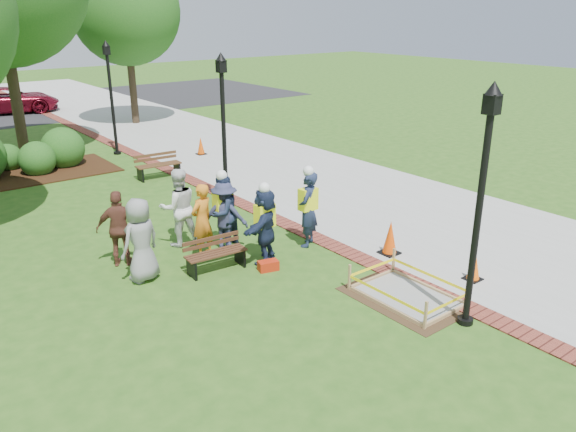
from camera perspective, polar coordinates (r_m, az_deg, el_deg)
ground at (r=11.64m, az=1.71°, el=-6.76°), size 100.00×100.00×0.00m
sidewalk at (r=22.05m, az=-4.88°, el=6.28°), size 6.00×60.00×0.02m
brick_edging at (r=20.52m, az=-12.51°, el=4.83°), size 0.50×60.00×0.03m
mulch_bed at (r=20.97m, az=-26.70°, el=3.47°), size 7.00×3.00×0.05m
wet_concrete_pad at (r=11.19m, az=12.08°, el=-7.07°), size 1.71×2.31×0.55m
bench_near at (r=12.15m, az=-7.31°, el=-4.52°), size 1.36×0.55×0.72m
bench_far at (r=19.24m, az=-12.98°, el=4.53°), size 1.51×0.59×0.80m
cone_front at (r=12.21m, az=18.38°, el=-4.86°), size 0.34×0.34×0.66m
cone_back at (r=12.99m, az=10.33°, el=-2.25°), size 0.41×0.41×0.81m
cone_far at (r=22.11m, az=-8.85°, el=7.01°), size 0.35×0.35×0.69m
toolbox at (r=12.12m, az=-2.03°, el=-5.06°), size 0.48×0.34×0.22m
lamp_near at (r=9.74m, az=19.03°, el=2.40°), size 0.28×0.28×4.26m
lamp_mid at (r=15.44m, az=-6.59°, el=9.62°), size 0.28×0.28×4.26m
lamp_far at (r=22.58m, az=-17.58°, el=12.15°), size 0.28×0.28×4.26m
tree_right at (r=28.84m, az=-16.17°, el=19.39°), size 5.04×5.04×7.79m
shrub_c at (r=21.09m, az=-23.93°, el=3.93°), size 1.22×1.22×1.22m
shrub_d at (r=21.83m, az=-21.69°, el=4.74°), size 1.52×1.52×1.52m
shrub_e at (r=22.12m, az=-26.41°, el=4.25°), size 0.99×0.99×0.99m
casual_person_a at (r=11.79m, az=-14.73°, el=-2.40°), size 0.64×0.50×1.76m
casual_person_b at (r=12.72m, az=-8.73°, el=-0.43°), size 0.62×0.50×1.69m
casual_person_c at (r=13.37m, az=-11.05°, el=0.84°), size 0.66×0.49×1.87m
casual_person_d at (r=12.62m, az=-16.70°, el=-1.25°), size 0.64×0.56×1.69m
casual_person_e at (r=13.03m, az=-6.45°, el=0.04°), size 0.61×0.60×1.63m
hivis_worker_a at (r=12.27m, az=-2.37°, el=-0.68°), size 0.64×0.60×1.83m
hivis_worker_b at (r=13.08m, az=2.04°, el=0.93°), size 0.68×0.64×1.95m
hivis_worker_c at (r=13.03m, az=-6.62°, el=0.61°), size 0.66×0.56×1.89m
parked_car_c at (r=34.67m, az=-26.28°, el=9.36°), size 2.91×4.96×1.52m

